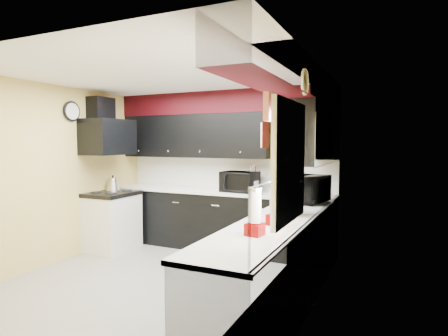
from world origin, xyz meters
name	(u,v)px	position (x,y,z in m)	size (l,w,h in m)	color
ground	(166,280)	(0.00, 0.00, 0.00)	(3.60, 3.60, 0.00)	gray
wall_back	(226,170)	(0.00, 1.80, 1.25)	(3.60, 0.06, 2.50)	#E0C666
wall_right	(314,187)	(1.80, 0.00, 1.25)	(0.06, 3.60, 2.50)	#E0C666
wall_left	(58,174)	(-1.80, 0.00, 1.25)	(0.06, 3.60, 2.50)	#E0C666
ceiling	(164,75)	(0.00, 0.00, 2.50)	(3.60, 3.60, 0.06)	white
cab_back	(218,221)	(0.00, 1.50, 0.45)	(3.60, 0.60, 0.90)	black
cab_right	(276,269)	(1.50, -0.30, 0.45)	(0.60, 3.00, 0.90)	black
counter_back	(218,192)	(0.00, 1.50, 0.92)	(3.62, 0.64, 0.04)	white
counter_right	(276,222)	(1.50, -0.30, 0.92)	(0.64, 3.02, 0.04)	white
splash_back	(226,173)	(0.00, 1.79, 1.19)	(3.60, 0.02, 0.50)	white
splash_right	(313,193)	(1.79, 0.00, 1.19)	(0.02, 3.60, 0.50)	white
upper_back	(194,136)	(-0.50, 1.62, 1.80)	(2.60, 0.35, 0.70)	black
upper_right	(315,134)	(1.62, 0.90, 1.80)	(0.35, 1.80, 0.70)	black
soffit_back	(222,103)	(0.00, 1.62, 2.33)	(3.60, 0.36, 0.35)	black
soffit_right	(293,78)	(1.62, -0.18, 2.33)	(0.36, 3.24, 0.35)	black
stove	(112,223)	(-1.50, 0.75, 0.43)	(0.60, 0.75, 0.86)	white
cooktop	(112,194)	(-1.50, 0.75, 0.89)	(0.62, 0.77, 0.06)	black
hood	(108,137)	(-1.55, 0.75, 1.78)	(0.50, 0.78, 0.55)	black
hood_duct	(101,110)	(-1.68, 0.75, 2.20)	(0.24, 0.40, 0.40)	black
window	(290,162)	(1.79, -0.90, 1.55)	(0.03, 0.86, 0.96)	white
valance	(284,111)	(1.73, -0.90, 1.95)	(0.04, 0.88, 0.20)	red
pan_top	(270,122)	(0.82, 1.55, 2.00)	(0.03, 0.22, 0.40)	black
pan_mid	(267,139)	(0.82, 1.42, 1.75)	(0.03, 0.28, 0.46)	black
pan_low	(272,141)	(0.82, 1.68, 1.72)	(0.03, 0.24, 0.42)	black
cut_board	(265,135)	(0.83, 1.30, 1.80)	(0.03, 0.26, 0.35)	white
baskets	(288,192)	(1.52, 0.05, 1.18)	(0.27, 0.27, 0.50)	brown
clock	(72,111)	(-1.77, 0.25, 2.15)	(0.03, 0.30, 0.30)	black
deco_plate	(305,82)	(1.77, -0.35, 2.25)	(0.03, 0.24, 0.24)	white
toaster_oven	(239,182)	(0.37, 1.48, 1.09)	(0.53, 0.44, 0.31)	black
microwave	(307,189)	(1.53, 0.93, 1.11)	(0.61, 0.41, 0.34)	black
utensil_crock	(253,187)	(0.59, 1.49, 1.03)	(0.17, 0.17, 0.18)	silver
knife_block	(287,186)	(1.10, 1.51, 1.06)	(0.11, 0.15, 0.23)	black
kettle	(113,184)	(-1.65, 0.95, 1.02)	(0.22, 0.22, 0.20)	#BCBCC1
dispenser_a	(275,207)	(1.55, -0.52, 1.11)	(0.12, 0.12, 0.34)	#610205
dispenser_b	(255,214)	(1.51, -0.95, 1.12)	(0.13, 0.13, 0.36)	#620E0C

